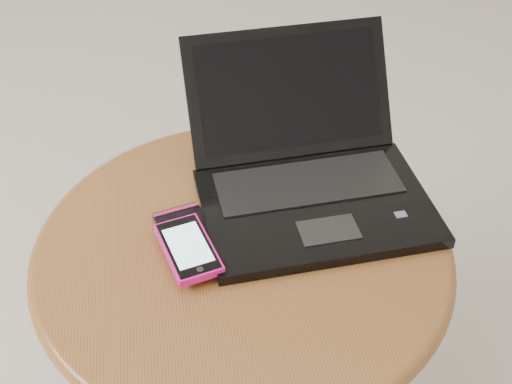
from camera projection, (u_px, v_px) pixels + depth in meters
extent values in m
cylinder|color=#593417|center=(244.00, 346.00, 1.09)|extent=(0.09, 0.09, 0.41)
cylinder|color=brown|center=(242.00, 249.00, 0.95)|extent=(0.55, 0.55, 0.03)
torus|color=brown|center=(242.00, 249.00, 0.95)|extent=(0.58, 0.58, 0.03)
cube|color=black|center=(316.00, 207.00, 0.98)|extent=(0.34, 0.24, 0.02)
cube|color=black|center=(308.00, 183.00, 1.01)|extent=(0.28, 0.11, 0.00)
cube|color=black|center=(329.00, 230.00, 0.93)|extent=(0.08, 0.05, 0.00)
cube|color=red|center=(401.00, 214.00, 0.96)|extent=(0.02, 0.01, 0.00)
cube|color=black|center=(289.00, 92.00, 1.05)|extent=(0.32, 0.13, 0.17)
cube|color=black|center=(290.00, 92.00, 1.04)|extent=(0.28, 0.11, 0.14)
cube|color=black|center=(190.00, 239.00, 0.94)|extent=(0.10, 0.14, 0.01)
cube|color=#A8264F|center=(176.00, 210.00, 0.97)|extent=(0.07, 0.02, 0.00)
cube|color=#F61696|center=(188.00, 249.00, 0.91)|extent=(0.09, 0.13, 0.01)
cube|color=black|center=(188.00, 245.00, 0.90)|extent=(0.08, 0.12, 0.00)
cube|color=#C0ECF1|center=(188.00, 245.00, 0.90)|extent=(0.07, 0.09, 0.00)
cylinder|color=black|center=(200.00, 269.00, 0.87)|extent=(0.01, 0.01, 0.00)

